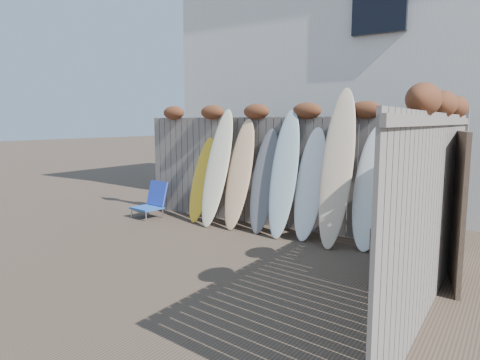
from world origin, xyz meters
The scene contains 15 objects.
ground centered at (0.00, 0.00, 0.00)m, with size 80.00×80.00×0.00m, color #493A2D.
back_fence centered at (0.06, 2.39, 1.18)m, with size 6.05×0.28×2.24m.
right_fence centered at (2.99, 0.25, 1.14)m, with size 0.28×4.40×2.24m.
house centered at (0.50, 6.50, 3.20)m, with size 8.50×5.50×6.33m.
beach_chair centered at (-2.48, 1.75, 0.33)m, with size 0.62×0.65×0.72m.
wooden_crate centered at (2.61, 0.62, 0.35)m, with size 0.60×0.50×0.70m, color #6F6153.
lattice_panel centered at (3.11, 1.13, 0.90)m, with size 0.05×1.20×1.81m, color #4B352D.
surfboard_0 centered at (-1.41, 2.01, 0.81)m, with size 0.47×0.07×1.69m, color gold.
surfboard_1 centered at (-0.99, 1.95, 1.08)m, with size 0.50×0.07×2.25m, color #FAF1C4.
surfboard_2 centered at (-0.52, 1.98, 0.99)m, with size 0.48×0.07×2.06m, color #ED976F.
surfboard_3 centered at (-0.01, 1.99, 0.90)m, with size 0.47×0.07×1.88m, color #5A5B5F.
surfboard_4 centered at (0.40, 1.94, 1.07)m, with size 0.46×0.07×2.22m, color #95B0B7.
surfboard_5 centered at (0.85, 2.00, 0.92)m, with size 0.48×0.07×1.91m, color white.
surfboard_6 centered at (1.34, 1.90, 1.23)m, with size 0.49×0.07×2.57m, color beige.
surfboard_7 centered at (1.85, 1.99, 0.94)m, with size 0.54×0.07×1.95m, color white.
Camera 1 is at (3.66, -4.41, 1.91)m, focal length 32.00 mm.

